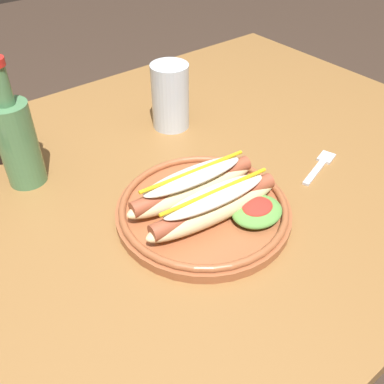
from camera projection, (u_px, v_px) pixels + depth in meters
dining_table at (151, 226)px, 0.82m from camera, size 1.41×0.90×0.74m
hot_dog_plate at (206, 204)px, 0.69m from camera, size 0.29×0.29×0.08m
fork at (320, 165)px, 0.81m from camera, size 0.12×0.05×0.00m
water_cup at (170, 96)px, 0.89m from camera, size 0.08×0.08×0.14m
glass_bottle at (17, 139)px, 0.73m from camera, size 0.07×0.07×0.23m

